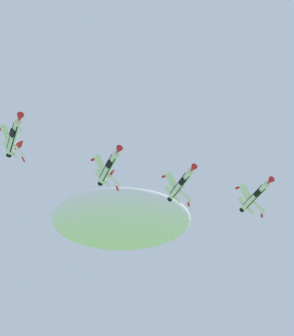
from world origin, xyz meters
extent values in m
ellipsoid|color=white|center=(-14.13, 300.92, 173.12)|extent=(81.39, 41.27, 35.20)
cylinder|color=white|center=(28.60, 127.25, 81.45)|extent=(5.66, 11.87, 1.70)
cube|color=#191E4C|center=(28.26, 127.12, 81.15)|extent=(4.57, 9.90, 1.37)
cone|color=red|center=(31.02, 120.52, 81.45)|extent=(2.28, 2.79, 1.56)
cone|color=black|center=(26.31, 133.60, 81.45)|extent=(1.82, 1.97, 1.36)
ellipsoid|color=#192333|center=(29.95, 124.93, 81.86)|extent=(2.54, 3.54, 1.55)
cube|color=black|center=(28.75, 125.00, 80.93)|extent=(2.01, 2.53, 1.38)
cube|color=white|center=(29.53, 129.40, 79.39)|extent=(3.08, 2.29, 3.36)
cube|color=red|center=(30.41, 130.91, 77.77)|extent=(0.76, 1.66, 0.58)
cube|color=white|center=(26.39, 128.27, 83.40)|extent=(3.31, 3.38, 3.36)
cube|color=red|center=(24.75, 128.87, 85.02)|extent=(1.55, 1.47, 0.58)
cube|color=white|center=(27.79, 132.37, 80.28)|extent=(1.59, 1.76, 1.79)
cube|color=white|center=(25.95, 131.71, 82.62)|extent=(2.27, 2.29, 1.79)
cube|color=red|center=(28.28, 132.23, 82.61)|extent=(2.88, 3.17, 1.82)
cylinder|color=white|center=(9.38, 121.65, 81.37)|extent=(5.66, 11.87, 1.70)
cube|color=#191E4C|center=(9.05, 121.54, 81.06)|extent=(4.60, 9.91, 1.34)
cone|color=red|center=(11.80, 114.93, 81.37)|extent=(2.28, 2.79, 1.56)
cone|color=black|center=(7.09, 128.01, 81.37)|extent=(1.82, 1.97, 1.36)
ellipsoid|color=#192333|center=(10.72, 119.33, 81.80)|extent=(2.55, 3.54, 1.55)
cube|color=black|center=(9.54, 119.42, 80.83)|extent=(2.02, 2.53, 1.38)
cube|color=white|center=(10.38, 123.84, 79.38)|extent=(3.20, 2.30, 3.26)
cube|color=red|center=(11.32, 125.37, 77.82)|extent=(0.78, 1.66, 0.58)
cube|color=white|center=(7.09, 122.66, 83.26)|extent=(3.39, 3.47, 3.26)
cube|color=red|center=(5.39, 123.23, 84.82)|extent=(1.55, 1.48, 0.58)
cube|color=white|center=(8.61, 126.80, 80.24)|extent=(1.66, 1.76, 1.74)
cube|color=white|center=(6.69, 126.11, 82.51)|extent=(2.32, 2.33, 1.74)
cube|color=red|center=(9.02, 126.63, 82.58)|extent=(2.82, 3.15, 1.89)
cylinder|color=white|center=(-8.01, 114.50, 81.52)|extent=(5.66, 11.87, 1.70)
cube|color=#191E4C|center=(-8.34, 114.38, 81.21)|extent=(4.59, 9.91, 1.35)
cone|color=red|center=(-5.59, 107.78, 81.52)|extent=(2.28, 2.79, 1.56)
cone|color=black|center=(-10.30, 120.85, 81.52)|extent=(1.82, 1.97, 1.36)
ellipsoid|color=#192333|center=(-6.67, 112.18, 81.94)|extent=(2.54, 3.54, 1.55)
cube|color=black|center=(-7.85, 112.27, 80.99)|extent=(2.02, 2.53, 1.38)
cube|color=white|center=(-7.03, 116.68, 79.50)|extent=(3.16, 2.30, 3.29)
cube|color=red|center=(-6.11, 118.20, 77.92)|extent=(0.77, 1.66, 0.58)
cube|color=white|center=(-10.27, 115.51, 83.43)|extent=(3.37, 3.44, 3.29)
cube|color=red|center=(-11.95, 116.10, 85.00)|extent=(1.55, 1.48, 0.58)
cube|color=white|center=(-8.79, 119.64, 80.37)|extent=(1.64, 1.76, 1.76)
cube|color=white|center=(-10.69, 118.96, 82.67)|extent=(2.30, 2.31, 1.76)
cube|color=red|center=(-8.36, 119.48, 82.71)|extent=(2.84, 3.15, 1.87)
cylinder|color=white|center=(-29.02, 105.18, 83.47)|extent=(5.66, 11.87, 1.70)
cube|color=#191E4C|center=(-29.36, 105.05, 83.17)|extent=(4.58, 9.90, 1.36)
cone|color=red|center=(-26.60, 98.45, 83.47)|extent=(2.28, 2.79, 1.56)
cone|color=black|center=(-31.31, 111.53, 83.47)|extent=(1.82, 1.97, 1.36)
ellipsoid|color=#192333|center=(-27.67, 102.86, 83.88)|extent=(2.54, 3.54, 1.55)
cube|color=black|center=(-28.87, 102.93, 82.95)|extent=(2.02, 2.53, 1.38)
cube|color=white|center=(-28.07, 107.34, 81.43)|extent=(3.12, 2.29, 3.33)
cube|color=red|center=(-27.17, 108.85, 79.83)|extent=(0.77, 1.66, 0.58)
cube|color=white|center=(-31.26, 106.20, 85.40)|extent=(3.34, 3.41, 3.33)
cube|color=red|center=(-32.92, 106.78, 87.00)|extent=(1.55, 1.48, 0.58)
cube|color=white|center=(-29.82, 110.31, 82.31)|extent=(1.61, 1.76, 1.78)
cube|color=white|center=(-31.68, 109.64, 84.63)|extent=(2.29, 2.30, 1.78)
cube|color=red|center=(-29.35, 110.16, 84.64)|extent=(2.86, 3.16, 1.84)
camera|label=1|loc=(0.99, -1.41, 1.84)|focal=63.57mm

